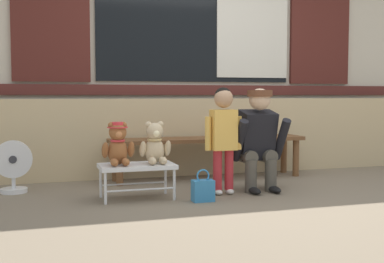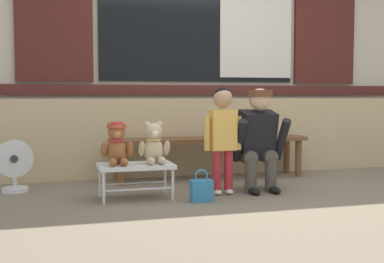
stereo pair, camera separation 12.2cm
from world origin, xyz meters
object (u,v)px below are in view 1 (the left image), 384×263
object	(u,v)px
wooden_bench_long	(208,144)
floor_fan	(13,167)
teddy_bear_plain	(155,144)
teddy_bear_with_hat	(118,145)
adult_crouching	(258,139)
child_standing	(223,128)
small_display_bench	(137,168)
handbag_on_ground	(203,190)

from	to	relation	value
wooden_bench_long	floor_fan	distance (m)	1.97
teddy_bear_plain	teddy_bear_with_hat	bearing A→B (deg)	179.87
wooden_bench_long	adult_crouching	bearing A→B (deg)	-73.66
child_standing	adult_crouching	size ratio (longest dim) A/B	1.01
small_display_bench	teddy_bear_plain	distance (m)	0.25
floor_fan	wooden_bench_long	bearing A→B (deg)	6.44
teddy_bear_plain	handbag_on_ground	xyz separation A→B (m)	(0.35, -0.27, -0.37)
wooden_bench_long	teddy_bear_plain	bearing A→B (deg)	-133.52
teddy_bear_with_hat	child_standing	distance (m)	0.95
child_standing	handbag_on_ground	distance (m)	0.61
teddy_bear_with_hat	teddy_bear_plain	bearing A→B (deg)	-0.13
wooden_bench_long	small_display_bench	world-z (taller)	wooden_bench_long
handbag_on_ground	adult_crouching	bearing A→B (deg)	25.84
wooden_bench_long	handbag_on_ground	size ratio (longest dim) A/B	7.72
child_standing	handbag_on_ground	world-z (taller)	child_standing
teddy_bear_with_hat	handbag_on_ground	xyz separation A→B (m)	(0.67, -0.27, -0.38)
adult_crouching	floor_fan	world-z (taller)	adult_crouching
wooden_bench_long	small_display_bench	bearing A→B (deg)	-138.86
child_standing	teddy_bear_plain	bearing A→B (deg)	177.06
small_display_bench	floor_fan	world-z (taller)	floor_fan
teddy_bear_with_hat	handbag_on_ground	bearing A→B (deg)	-22.22
child_standing	adult_crouching	world-z (taller)	child_standing
teddy_bear_with_hat	handbag_on_ground	size ratio (longest dim) A/B	1.34
teddy_bear_with_hat	floor_fan	xyz separation A→B (m)	(-0.86, 0.59, -0.23)
teddy_bear_plain	adult_crouching	xyz separation A→B (m)	(1.00, 0.04, 0.02)
wooden_bench_long	handbag_on_ground	distance (m)	1.20
wooden_bench_long	teddy_bear_with_hat	distance (m)	1.36
teddy_bear_plain	floor_fan	distance (m)	1.34
adult_crouching	handbag_on_ground	bearing A→B (deg)	-154.16
handbag_on_ground	child_standing	bearing A→B (deg)	41.30
teddy_bear_with_hat	handbag_on_ground	world-z (taller)	teddy_bear_with_hat
child_standing	floor_fan	world-z (taller)	child_standing
teddy_bear_with_hat	adult_crouching	bearing A→B (deg)	1.85
teddy_bear_with_hat	wooden_bench_long	bearing A→B (deg)	36.63
wooden_bench_long	teddy_bear_with_hat	world-z (taller)	teddy_bear_with_hat
wooden_bench_long	adult_crouching	distance (m)	0.81
small_display_bench	floor_fan	size ratio (longest dim) A/B	1.33
teddy_bear_with_hat	child_standing	world-z (taller)	child_standing
teddy_bear_with_hat	floor_fan	world-z (taller)	teddy_bear_with_hat
wooden_bench_long	child_standing	distance (m)	0.88
teddy_bear_plain	floor_fan	xyz separation A→B (m)	(-1.18, 0.59, -0.23)
child_standing	wooden_bench_long	bearing A→B (deg)	79.80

